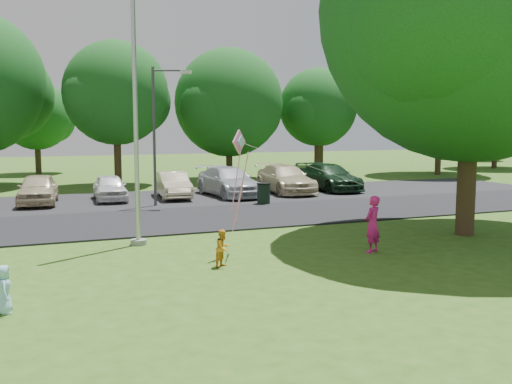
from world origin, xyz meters
name	(u,v)px	position (x,y,z in m)	size (l,w,h in m)	color
ground	(314,272)	(0.00, 0.00, 0.00)	(120.00, 120.00, 0.00)	#2E5516
park_road	(209,218)	(0.00, 9.00, 0.03)	(60.00, 6.00, 0.06)	black
parking_strip	(172,198)	(0.00, 15.50, 0.03)	(42.00, 7.00, 0.06)	black
flagpole	(135,109)	(-3.50, 5.00, 4.17)	(0.50, 0.50, 10.00)	#B7BABF
street_lamp	(159,124)	(-1.10, 12.91, 3.75)	(1.68, 0.78, 6.24)	#3F3F44
trash_can	(264,194)	(3.50, 11.85, 0.51)	(0.64, 0.64, 1.02)	black
big_tree	(473,16)	(6.95, 2.50, 7.18)	(10.51, 10.01, 12.46)	#332316
tree_row	(163,94)	(1.59, 24.23, 5.71)	(64.35, 11.94, 10.88)	#332316
horizon_trees	(168,118)	(4.06, 33.88, 4.30)	(77.46, 7.20, 7.02)	#332316
parked_cars	(200,183)	(1.45, 15.48, 0.76)	(20.16, 5.61, 1.48)	maroon
woman	(372,224)	(2.62, 1.41, 0.83)	(0.60, 0.40, 1.66)	#CC1B73
child_yellow	(223,248)	(-1.94, 1.40, 0.49)	(0.48, 0.37, 0.99)	orange
child_blue	(4,290)	(-7.10, -0.59, 0.48)	(0.47, 0.31, 0.97)	#92CCE1
kite	(241,157)	(-0.99, 2.62, 2.79)	(3.93, 1.51, 2.94)	pink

